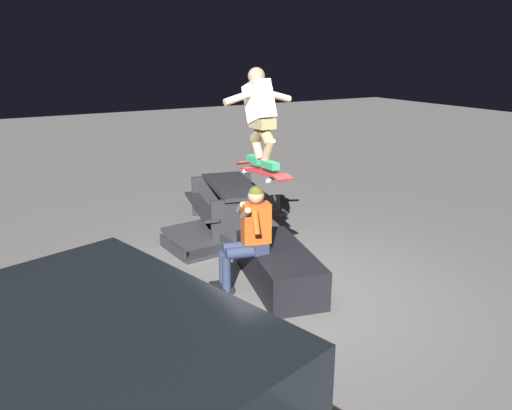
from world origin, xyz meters
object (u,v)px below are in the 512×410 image
(person_sitting_on_ledge, at_px, (248,233))
(kicker_ramp, at_px, (196,245))
(ledge_box_main, at_px, (279,267))
(skateboard, at_px, (262,171))
(picnic_table_back, at_px, (233,198))
(skater_airborne, at_px, (260,112))

(person_sitting_on_ledge, distance_m, kicker_ramp, 1.66)
(ledge_box_main, bearing_deg, kicker_ramp, 14.78)
(ledge_box_main, xyz_separation_m, person_sitting_on_ledge, (0.12, 0.38, 0.49))
(skateboard, bearing_deg, ledge_box_main, -112.56)
(kicker_ramp, xyz_separation_m, picnic_table_back, (0.63, -0.95, 0.44))
(skateboard, distance_m, picnic_table_back, 2.51)
(ledge_box_main, height_order, skater_airborne, skater_airborne)
(skateboard, bearing_deg, skater_airborne, -0.10)
(skateboard, distance_m, skater_airborne, 0.69)
(ledge_box_main, relative_size, skateboard, 1.63)
(skater_airborne, xyz_separation_m, picnic_table_back, (2.13, -0.72, -1.68))
(skater_airborne, bearing_deg, kicker_ramp, 8.70)
(ledge_box_main, height_order, picnic_table_back, picnic_table_back)
(skateboard, bearing_deg, person_sitting_on_ledge, 77.40)
(skater_airborne, xyz_separation_m, kicker_ramp, (1.50, 0.23, -2.12))
(skateboard, xyz_separation_m, skater_airborne, (0.06, -0.00, 0.69))
(ledge_box_main, distance_m, picnic_table_back, 2.34)
(skateboard, distance_m, kicker_ramp, 2.13)
(skater_airborne, distance_m, kicker_ramp, 2.61)
(person_sitting_on_ledge, bearing_deg, skateboard, -102.60)
(skater_airborne, bearing_deg, person_sitting_on_ledge, 95.15)
(ledge_box_main, distance_m, skateboard, 1.27)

